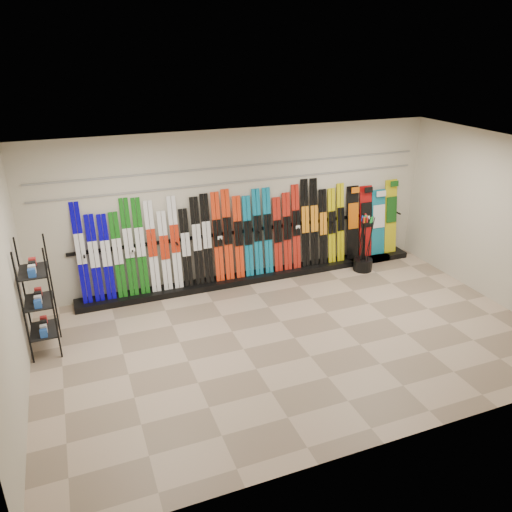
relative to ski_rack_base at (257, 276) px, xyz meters
name	(u,v)px	position (x,y,z in m)	size (l,w,h in m)	color
floor	(295,338)	(-0.22, -2.28, -0.06)	(8.00, 8.00, 0.00)	#85705C
back_wall	(242,207)	(-0.22, 0.22, 1.44)	(8.00, 8.00, 0.00)	beige
left_wall	(7,299)	(-4.22, -2.28, 1.44)	(5.00, 5.00, 0.00)	beige
right_wall	(501,221)	(3.78, -2.28, 1.44)	(5.00, 5.00, 0.00)	beige
ceiling	(301,154)	(-0.22, -2.28, 2.94)	(8.00, 8.00, 0.00)	silver
ski_rack_base	(257,276)	(0.00, 0.00, 0.00)	(8.00, 0.40, 0.12)	black
skis	(223,238)	(-0.68, 0.07, 0.90)	(5.37, 0.28, 1.82)	#0800AA
snowboards	(372,221)	(2.72, 0.08, 0.82)	(1.24, 0.25, 1.60)	black
accessory_rack	(38,298)	(-3.97, -1.17, 0.84)	(0.40, 0.60, 1.80)	black
pole_bin	(363,265)	(2.24, -0.40, 0.07)	(0.40, 0.40, 0.25)	black
ski_poles	(364,243)	(2.23, -0.40, 0.55)	(0.29, 0.33, 1.18)	black
slatwall_rail_0	(242,182)	(-0.22, 0.20, 1.94)	(7.60, 0.02, 0.03)	gray
slatwall_rail_1	(242,166)	(-0.22, 0.20, 2.24)	(7.60, 0.02, 0.03)	gray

